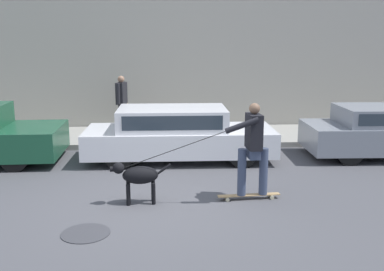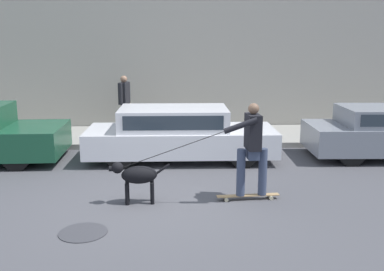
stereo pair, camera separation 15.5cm
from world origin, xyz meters
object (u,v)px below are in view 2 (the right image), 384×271
pedestrian_with_bag (125,101)px  skateboarder (252,146)px  dog (137,176)px  parked_car_1 (179,134)px

pedestrian_with_bag → skateboarder: bearing=-49.2°
skateboarder → pedestrian_with_bag: 6.06m
pedestrian_with_bag → dog: bearing=-68.5°
dog → pedestrian_with_bag: size_ratio=0.64×
parked_car_1 → dog: size_ratio=4.20×
dog → skateboarder: skateboarder is taller
parked_car_1 → pedestrian_with_bag: size_ratio=2.67×
parked_car_1 → dog: bearing=-104.5°
parked_car_1 → pedestrian_with_bag: pedestrian_with_bag is taller
dog → skateboarder: (2.01, 0.09, 0.49)m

